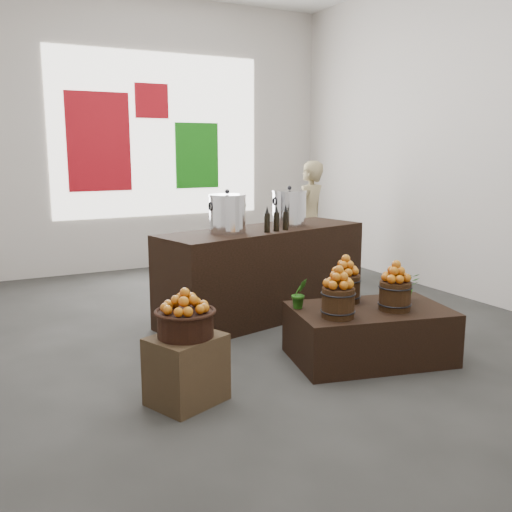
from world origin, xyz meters
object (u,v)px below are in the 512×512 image
stock_pot_left (227,215)px  stock_pot_center (289,209)px  crate (187,369)px  wicker_basket (185,324)px  counter (263,273)px  display_table (369,333)px  shopper (309,220)px

stock_pot_left → stock_pot_center: bearing=13.2°
crate → wicker_basket: (0.00, 0.00, 0.34)m
counter → stock_pot_center: size_ratio=6.47×
counter → stock_pot_left: (-0.47, -0.11, 0.67)m
crate → counter: (1.50, 1.65, 0.24)m
counter → stock_pot_left: bearing=180.0°
stock_pot_left → stock_pot_center: size_ratio=1.00×
crate → display_table: size_ratio=0.37×
stock_pot_left → crate: bearing=-124.0°
wicker_basket → display_table: size_ratio=0.30×
crate → display_table: (1.71, 0.09, -0.02)m
display_table → stock_pot_center: (0.16, 1.65, 0.92)m
display_table → shopper: (1.30, 3.01, 0.59)m
stock_pot_center → shopper: shopper is taller
crate → stock_pot_center: 2.71m
crate → stock_pot_left: 2.06m
wicker_basket → display_table: bearing=2.9°
crate → wicker_basket: 0.34m
wicker_basket → counter: counter is taller
display_table → counter: size_ratio=0.56×
wicker_basket → display_table: 1.75m
wicker_basket → crate: bearing=0.0°
crate → shopper: bearing=45.8°
display_table → stock_pot_left: stock_pot_left is taller
crate → counter: 2.24m
crate → stock_pot_left: bearing=56.0°
display_table → counter: bearing=110.4°
crate → display_table: 1.71m
counter → stock_pot_center: 0.77m
wicker_basket → shopper: size_ratio=0.24×
crate → shopper: 4.36m
display_table → shopper: 3.33m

